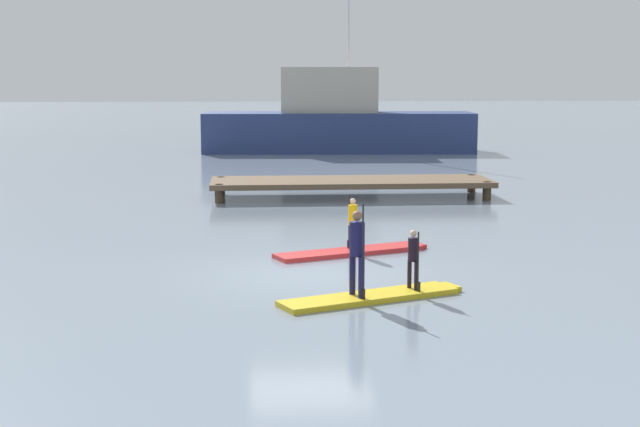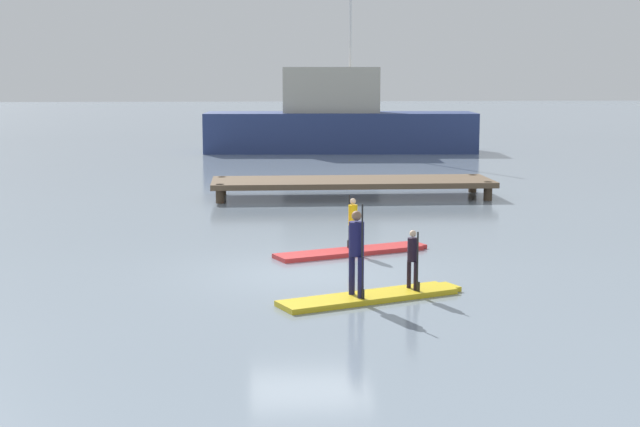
{
  "view_description": "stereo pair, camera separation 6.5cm",
  "coord_description": "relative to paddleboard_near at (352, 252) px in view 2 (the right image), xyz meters",
  "views": [
    {
      "loc": [
        -1.28,
        -18.88,
        4.11
      ],
      "look_at": [
        0.31,
        1.46,
        1.05
      ],
      "focal_mm": 52.72,
      "sensor_mm": 36.0,
      "label": 1
    },
    {
      "loc": [
        -1.21,
        -18.89,
        4.11
      ],
      "look_at": [
        0.31,
        1.46,
        1.05
      ],
      "focal_mm": 52.72,
      "sensor_mm": 36.0,
      "label": 2
    }
  ],
  "objects": [
    {
      "name": "paddleboard_far",
      "position": [
        -0.12,
        -4.42,
        0.0
      ],
      "size": [
        3.58,
        2.04,
        0.1
      ],
      "color": "gold",
      "rests_on": "ground"
    },
    {
      "name": "paddler_adult",
      "position": [
        -0.42,
        -4.55,
        0.95
      ],
      "size": [
        0.36,
        0.47,
        1.72
      ],
      "color": "#19194C",
      "rests_on": "paddleboard_far"
    },
    {
      "name": "paddler_child_front",
      "position": [
        0.69,
        -4.08,
        0.68
      ],
      "size": [
        0.26,
        0.37,
        1.12
      ],
      "color": "black",
      "rests_on": "paddleboard_far"
    },
    {
      "name": "paddleboard_near",
      "position": [
        0.0,
        0.0,
        0.0
      ],
      "size": [
        3.7,
        2.03,
        0.1
      ],
      "color": "red",
      "rests_on": "ground"
    },
    {
      "name": "ground_plane",
      "position": [
        -1.11,
        -2.2,
        -0.05
      ],
      "size": [
        240.0,
        240.0,
        0.0
      ],
      "primitive_type": "plane",
      "color": "gray"
    },
    {
      "name": "fishing_boat_white_large",
      "position": [
        2.34,
        28.29,
        1.47
      ],
      "size": [
        14.32,
        4.42,
        10.67
      ],
      "color": "navy",
      "rests_on": "ground"
    },
    {
      "name": "paddler_child_solo",
      "position": [
        0.01,
        0.02,
        0.72
      ],
      "size": [
        0.27,
        0.39,
        1.24
      ],
      "color": "black",
      "rests_on": "paddleboard_near"
    },
    {
      "name": "floating_dock",
      "position": [
        1.06,
        9.84,
        0.46
      ],
      "size": [
        9.3,
        2.74,
        0.61
      ],
      "color": "brown",
      "rests_on": "ground"
    }
  ]
}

